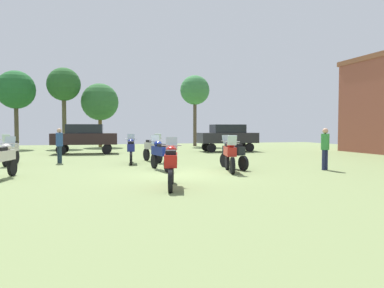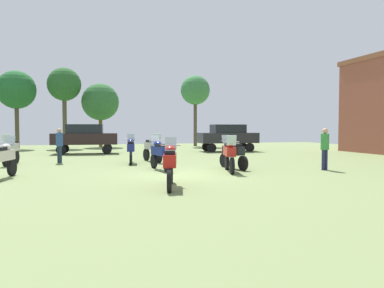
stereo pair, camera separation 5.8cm
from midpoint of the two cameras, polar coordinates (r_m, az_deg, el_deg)
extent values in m
cube|color=olive|center=(14.49, -2.11, -4.59)|extent=(44.00, 52.00, 0.02)
cylinder|color=black|center=(15.30, -25.93, -3.24)|extent=(0.25, 0.64, 0.63)
cube|color=silver|center=(14.57, -27.09, -1.59)|extent=(0.61, 1.32, 0.36)
ellipsoid|color=silver|center=(14.82, -26.67, -0.43)|extent=(0.41, 0.54, 0.24)
cube|color=black|center=(14.35, -27.47, -0.69)|extent=(0.41, 0.61, 0.12)
cube|color=silver|center=(15.10, -26.21, 0.32)|extent=(0.38, 0.22, 0.39)
cylinder|color=#B7B7BC|center=(15.02, -26.35, 0.07)|extent=(0.61, 0.16, 0.04)
cylinder|color=black|center=(16.41, -5.92, -2.62)|extent=(0.22, 0.64, 0.63)
cylinder|color=black|center=(14.88, -3.86, -3.15)|extent=(0.22, 0.64, 0.63)
cube|color=navy|center=(15.60, -4.95, -1.06)|extent=(0.59, 1.43, 0.36)
ellipsoid|color=navy|center=(15.88, -5.34, 0.01)|extent=(0.40, 0.53, 0.24)
cube|color=black|center=(15.36, -4.64, -0.22)|extent=(0.39, 0.60, 0.12)
cube|color=silver|center=(16.20, -5.76, 0.70)|extent=(0.38, 0.21, 0.39)
cylinder|color=#B7B7BC|center=(16.11, -5.63, 0.47)|extent=(0.62, 0.14, 0.04)
cylinder|color=black|center=(18.83, -5.20, -1.92)|extent=(0.28, 0.66, 0.65)
cylinder|color=black|center=(20.25, -7.08, -1.61)|extent=(0.28, 0.66, 0.65)
cube|color=silver|center=(19.51, -6.18, -0.28)|extent=(0.69, 1.37, 0.36)
ellipsoid|color=silver|center=(19.22, -5.82, 0.51)|extent=(0.43, 0.55, 0.24)
cube|color=black|center=(19.71, -6.46, 0.44)|extent=(0.44, 0.62, 0.12)
cube|color=silver|center=(18.92, -5.41, 1.02)|extent=(0.39, 0.24, 0.39)
cylinder|color=#B7B7BC|center=(19.01, -5.53, 0.85)|extent=(0.61, 0.20, 0.04)
cylinder|color=black|center=(19.39, -9.40, -1.85)|extent=(0.19, 0.63, 0.62)
cylinder|color=black|center=(17.92, -9.43, -2.21)|extent=(0.19, 0.63, 0.62)
cube|color=navy|center=(18.63, -9.42, -0.51)|extent=(0.50, 1.29, 0.36)
ellipsoid|color=navy|center=(18.89, -9.43, 0.38)|extent=(0.37, 0.51, 0.24)
cube|color=black|center=(18.39, -9.43, 0.20)|extent=(0.36, 0.59, 0.12)
cube|color=silver|center=(19.20, -9.42, 0.96)|extent=(0.37, 0.19, 0.39)
cylinder|color=#B7B7BC|center=(19.11, -9.42, 0.77)|extent=(0.62, 0.10, 0.04)
cylinder|color=black|center=(11.93, -3.26, -4.51)|extent=(0.27, 0.66, 0.65)
cylinder|color=black|center=(10.31, -3.49, -5.63)|extent=(0.27, 0.66, 0.65)
cube|color=red|center=(11.06, -3.38, -2.43)|extent=(0.68, 1.44, 0.36)
ellipsoid|color=red|center=(11.35, -3.34, -0.88)|extent=(0.42, 0.54, 0.24)
cube|color=black|center=(10.80, -3.42, -1.27)|extent=(0.42, 0.61, 0.12)
cube|color=silver|center=(11.69, -3.30, 0.10)|extent=(0.39, 0.23, 0.39)
cylinder|color=#B7B7BC|center=(11.59, -3.31, -0.22)|extent=(0.61, 0.18, 0.04)
cylinder|color=black|center=(16.84, 4.89, -2.50)|extent=(0.23, 0.63, 0.62)
cylinder|color=black|center=(15.56, 7.77, -2.93)|extent=(0.23, 0.63, 0.62)
cube|color=black|center=(16.16, 6.28, -0.98)|extent=(0.59, 1.34, 0.36)
ellipsoid|color=black|center=(16.39, 5.74, 0.05)|extent=(0.40, 0.53, 0.24)
cube|color=black|center=(15.96, 6.72, -0.16)|extent=(0.40, 0.61, 0.12)
cube|color=silver|center=(16.66, 5.16, 0.72)|extent=(0.38, 0.22, 0.39)
cylinder|color=#B7B7BC|center=(16.58, 5.33, 0.50)|extent=(0.62, 0.15, 0.04)
cylinder|color=black|center=(19.04, -26.73, -2.13)|extent=(0.20, 0.66, 0.65)
cylinder|color=black|center=(20.47, -25.42, -1.80)|extent=(0.20, 0.66, 0.65)
cube|color=silver|center=(19.72, -26.08, -0.50)|extent=(0.51, 1.32, 0.36)
ellipsoid|color=silver|center=(19.44, -26.35, 0.28)|extent=(0.37, 0.51, 0.24)
cube|color=black|center=(19.93, -25.90, 0.23)|extent=(0.36, 0.59, 0.12)
cube|color=silver|center=(19.12, -26.66, 0.78)|extent=(0.38, 0.19, 0.39)
cylinder|color=#B7B7BC|center=(19.22, -26.56, 0.61)|extent=(0.62, 0.11, 0.04)
cylinder|color=black|center=(14.31, 6.12, -3.33)|extent=(0.26, 0.67, 0.66)
cylinder|color=black|center=(15.78, 5.32, -2.78)|extent=(0.26, 0.67, 0.66)
cube|color=#B0221B|center=(15.00, 5.71, -1.11)|extent=(0.64, 1.32, 0.36)
ellipsoid|color=#B0221B|center=(14.71, 5.87, -0.09)|extent=(0.42, 0.54, 0.24)
cube|color=black|center=(15.21, 5.59, -0.15)|extent=(0.42, 0.61, 0.12)
cube|color=silver|center=(14.39, 6.05, 0.56)|extent=(0.39, 0.23, 0.39)
cylinder|color=#B7B7BC|center=(14.48, 6.00, 0.34)|extent=(0.61, 0.17, 0.04)
cylinder|color=black|center=(25.76, -19.52, -0.86)|extent=(0.65, 0.27, 0.64)
cylinder|color=black|center=(27.18, -19.09, -0.68)|extent=(0.65, 0.27, 0.64)
cylinder|color=black|center=(25.50, -13.01, -0.81)|extent=(0.65, 0.27, 0.64)
cylinder|color=black|center=(26.94, -12.92, -0.63)|extent=(0.65, 0.27, 0.64)
cube|color=black|center=(26.27, -16.16, 0.77)|extent=(4.42, 2.10, 0.75)
cube|color=black|center=(26.26, -16.18, 2.25)|extent=(2.47, 1.75, 0.61)
cylinder|color=black|center=(26.65, 2.95, -0.60)|extent=(0.65, 0.24, 0.64)
cylinder|color=black|center=(28.03, 2.10, -0.44)|extent=(0.65, 0.24, 0.64)
cylinder|color=black|center=(27.64, 8.76, -0.51)|extent=(0.65, 0.24, 0.64)
cylinder|color=black|center=(28.97, 7.67, -0.36)|extent=(0.65, 0.24, 0.64)
cube|color=#232429|center=(27.76, 5.41, 0.95)|extent=(4.35, 1.91, 0.75)
cube|color=black|center=(27.75, 5.42, 2.36)|extent=(2.41, 1.65, 0.61)
cylinder|color=#1F3142|center=(19.88, -19.83, -1.54)|extent=(0.14, 0.14, 0.85)
cylinder|color=#1F3142|center=(19.73, -19.59, -1.56)|extent=(0.14, 0.14, 0.85)
cylinder|color=#2C4F8B|center=(19.77, -19.75, 0.64)|extent=(0.47, 0.47, 0.67)
sphere|color=tan|center=(19.76, -19.77, 1.94)|extent=(0.23, 0.23, 0.23)
cylinder|color=#22274C|center=(16.68, 19.78, -2.29)|extent=(0.14, 0.14, 0.85)
cylinder|color=#22274C|center=(16.55, 19.43, -2.32)|extent=(0.14, 0.14, 0.85)
cylinder|color=#358D3D|center=(16.57, 19.65, 0.33)|extent=(0.43, 0.43, 0.68)
sphere|color=tan|center=(16.56, 19.67, 1.90)|extent=(0.23, 0.23, 0.23)
cylinder|color=#4D4530|center=(34.56, -25.36, 2.85)|extent=(0.34, 0.34, 4.22)
sphere|color=#21612B|center=(34.71, -25.45, 7.53)|extent=(3.19, 3.19, 3.19)
cylinder|color=#4E4234|center=(35.43, 0.40, 3.48)|extent=(0.32, 0.32, 4.70)
sphere|color=#397C42|center=(35.60, 0.40, 8.27)|extent=(2.78, 2.78, 2.78)
cylinder|color=brown|center=(35.16, -13.95, 2.32)|extent=(0.33, 0.33, 3.36)
sphere|color=#2F6731|center=(35.23, -13.99, 6.28)|extent=(3.37, 3.37, 3.37)
cylinder|color=#4E4A30|center=(34.41, -19.04, 3.52)|extent=(0.36, 0.36, 4.89)
sphere|color=#265B27|center=(34.61, -19.12, 8.65)|extent=(2.88, 2.88, 2.88)
camera|label=1|loc=(0.03, -90.08, 0.00)|focal=34.79mm
camera|label=2|loc=(0.03, 89.92, 0.00)|focal=34.79mm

